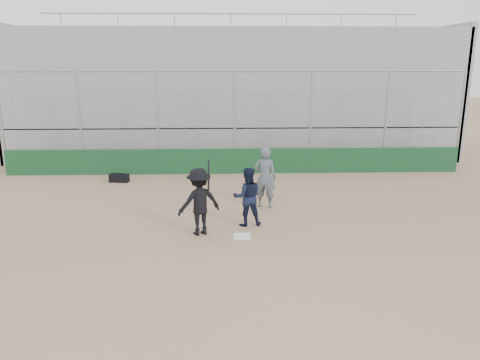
{
  "coord_description": "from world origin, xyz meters",
  "views": [
    {
      "loc": [
        -0.46,
        -11.3,
        4.43
      ],
      "look_at": [
        0.0,
        1.4,
        1.15
      ],
      "focal_mm": 35.0,
      "sensor_mm": 36.0,
      "label": 1
    }
  ],
  "objects_px": {
    "catcher_crouched": "(247,206)",
    "equipment_bag": "(119,178)",
    "batter_at_plate": "(199,202)",
    "umpire": "(265,180)"
  },
  "relations": [
    {
      "from": "batter_at_plate",
      "to": "equipment_bag",
      "type": "xyz_separation_m",
      "value": [
        -3.26,
        5.48,
        -0.73
      ]
    },
    {
      "from": "catcher_crouched",
      "to": "equipment_bag",
      "type": "height_order",
      "value": "catcher_crouched"
    },
    {
      "from": "batter_at_plate",
      "to": "catcher_crouched",
      "type": "relative_size",
      "value": 1.72
    },
    {
      "from": "catcher_crouched",
      "to": "equipment_bag",
      "type": "relative_size",
      "value": 1.49
    },
    {
      "from": "batter_at_plate",
      "to": "umpire",
      "type": "xyz_separation_m",
      "value": [
        1.9,
        2.22,
        -0.03
      ]
    },
    {
      "from": "batter_at_plate",
      "to": "catcher_crouched",
      "type": "bearing_deg",
      "value": 24.5
    },
    {
      "from": "batter_at_plate",
      "to": "umpire",
      "type": "height_order",
      "value": "batter_at_plate"
    },
    {
      "from": "batter_at_plate",
      "to": "equipment_bag",
      "type": "height_order",
      "value": "batter_at_plate"
    },
    {
      "from": "catcher_crouched",
      "to": "equipment_bag",
      "type": "bearing_deg",
      "value": 132.79
    },
    {
      "from": "batter_at_plate",
      "to": "umpire",
      "type": "relative_size",
      "value": 1.12
    }
  ]
}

